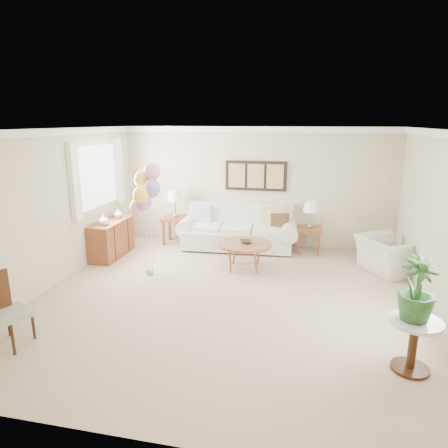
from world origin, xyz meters
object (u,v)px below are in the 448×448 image
sofa (238,231)px  accent_chair (3,309)px  armchair (388,255)px  balloon_cluster (145,191)px  coffee_table (245,245)px

sofa → accent_chair: bearing=-115.3°
armchair → balloon_cluster: size_ratio=0.49×
accent_chair → balloon_cluster: (0.83, 2.56, 1.06)m
balloon_cluster → armchair: bearing=14.4°
coffee_table → balloon_cluster: size_ratio=0.49×
coffee_table → accent_chair: size_ratio=1.07×
sofa → accent_chair: sofa is taller
accent_chair → balloon_cluster: balloon_cluster is taller
sofa → coffee_table: 1.30m
coffee_table → accent_chair: bearing=-127.3°
armchair → accent_chair: accent_chair is taller
sofa → accent_chair: (-2.12, -4.50, 0.11)m
balloon_cluster → sofa: bearing=56.3°
accent_chair → armchair: bearing=35.6°
coffee_table → balloon_cluster: 2.09m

